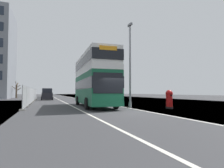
{
  "coord_description": "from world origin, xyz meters",
  "views": [
    {
      "loc": [
        -5.39,
        -12.27,
        1.43
      ],
      "look_at": [
        0.58,
        4.5,
        2.2
      ],
      "focal_mm": 30.59,
      "sensor_mm": 36.0,
      "label": 1
    }
  ],
  "objects_px": {
    "double_decker_bus": "(94,80)",
    "car_far_side": "(46,94)",
    "lamppost_foreground": "(130,68)",
    "car_receding_far": "(46,94)",
    "red_pillar_postbox": "(169,98)",
    "roadworks_barrier": "(111,98)",
    "car_oncoming_near": "(47,95)",
    "car_receding_mid": "(47,94)"
  },
  "relations": [
    {
      "from": "red_pillar_postbox",
      "to": "roadworks_barrier",
      "type": "relative_size",
      "value": 0.99
    },
    {
      "from": "roadworks_barrier",
      "to": "car_receding_far",
      "type": "xyz_separation_m",
      "value": [
        -7.72,
        30.47,
        0.24
      ]
    },
    {
      "from": "car_oncoming_near",
      "to": "car_far_side",
      "type": "bearing_deg",
      "value": 90.22
    },
    {
      "from": "red_pillar_postbox",
      "to": "car_receding_mid",
      "type": "relative_size",
      "value": 0.41
    },
    {
      "from": "lamppost_foreground",
      "to": "car_receding_far",
      "type": "relative_size",
      "value": 1.88
    },
    {
      "from": "double_decker_bus",
      "to": "car_receding_far",
      "type": "height_order",
      "value": "double_decker_bus"
    },
    {
      "from": "double_decker_bus",
      "to": "car_receding_mid",
      "type": "height_order",
      "value": "double_decker_bus"
    },
    {
      "from": "double_decker_bus",
      "to": "car_far_side",
      "type": "height_order",
      "value": "double_decker_bus"
    },
    {
      "from": "car_far_side",
      "to": "double_decker_bus",
      "type": "bearing_deg",
      "value": -84.16
    },
    {
      "from": "double_decker_bus",
      "to": "lamppost_foreground",
      "type": "relative_size",
      "value": 1.33
    },
    {
      "from": "car_oncoming_near",
      "to": "car_receding_far",
      "type": "xyz_separation_m",
      "value": [
        -0.17,
        15.86,
        -0.04
      ]
    },
    {
      "from": "roadworks_barrier",
      "to": "car_receding_mid",
      "type": "height_order",
      "value": "car_receding_mid"
    },
    {
      "from": "red_pillar_postbox",
      "to": "roadworks_barrier",
      "type": "xyz_separation_m",
      "value": [
        -2.18,
        9.21,
        -0.17
      ]
    },
    {
      "from": "red_pillar_postbox",
      "to": "car_receding_mid",
      "type": "xyz_separation_m",
      "value": [
        -9.64,
        33.43,
        0.17
      ]
    },
    {
      "from": "double_decker_bus",
      "to": "roadworks_barrier",
      "type": "distance_m",
      "value": 6.02
    },
    {
      "from": "lamppost_foreground",
      "to": "car_oncoming_near",
      "type": "bearing_deg",
      "value": 107.97
    },
    {
      "from": "double_decker_bus",
      "to": "roadworks_barrier",
      "type": "xyz_separation_m",
      "value": [
        3.37,
        4.57,
        -1.99
      ]
    },
    {
      "from": "double_decker_bus",
      "to": "lamppost_foreground",
      "type": "height_order",
      "value": "lamppost_foreground"
    },
    {
      "from": "car_oncoming_near",
      "to": "car_receding_mid",
      "type": "relative_size",
      "value": 1.1
    },
    {
      "from": "car_oncoming_near",
      "to": "car_receding_far",
      "type": "bearing_deg",
      "value": 90.63
    },
    {
      "from": "double_decker_bus",
      "to": "car_far_side",
      "type": "distance_m",
      "value": 41.93
    },
    {
      "from": "car_receding_mid",
      "to": "car_far_side",
      "type": "bearing_deg",
      "value": 90.81
    },
    {
      "from": "car_receding_mid",
      "to": "lamppost_foreground",
      "type": "bearing_deg",
      "value": -77.51
    },
    {
      "from": "red_pillar_postbox",
      "to": "car_receding_far",
      "type": "distance_m",
      "value": 40.89
    },
    {
      "from": "car_oncoming_near",
      "to": "car_receding_mid",
      "type": "xyz_separation_m",
      "value": [
        0.1,
        9.61,
        0.06
      ]
    },
    {
      "from": "lamppost_foreground",
      "to": "car_far_side",
      "type": "relative_size",
      "value": 2.0
    },
    {
      "from": "lamppost_foreground",
      "to": "car_far_side",
      "type": "bearing_deg",
      "value": 99.14
    },
    {
      "from": "lamppost_foreground",
      "to": "car_far_side",
      "type": "xyz_separation_m",
      "value": [
        -7.1,
        44.15,
        -2.69
      ]
    },
    {
      "from": "double_decker_bus",
      "to": "roadworks_barrier",
      "type": "bearing_deg",
      "value": 53.54
    },
    {
      "from": "roadworks_barrier",
      "to": "car_far_side",
      "type": "relative_size",
      "value": 0.42
    },
    {
      "from": "red_pillar_postbox",
      "to": "car_oncoming_near",
      "type": "relative_size",
      "value": 0.38
    },
    {
      "from": "red_pillar_postbox",
      "to": "roadworks_barrier",
      "type": "distance_m",
      "value": 9.46
    },
    {
      "from": "lamppost_foreground",
      "to": "red_pillar_postbox",
      "type": "height_order",
      "value": "lamppost_foreground"
    },
    {
      "from": "roadworks_barrier",
      "to": "car_oncoming_near",
      "type": "relative_size",
      "value": 0.38
    },
    {
      "from": "lamppost_foreground",
      "to": "car_receding_mid",
      "type": "height_order",
      "value": "lamppost_foreground"
    },
    {
      "from": "red_pillar_postbox",
      "to": "car_receding_far",
      "type": "relative_size",
      "value": 0.39
    },
    {
      "from": "car_oncoming_near",
      "to": "car_far_side",
      "type": "xyz_separation_m",
      "value": [
        -0.08,
        22.51,
        0.02
      ]
    },
    {
      "from": "car_receding_mid",
      "to": "car_receding_far",
      "type": "bearing_deg",
      "value": 92.48
    },
    {
      "from": "lamppost_foreground",
      "to": "car_receding_far",
      "type": "height_order",
      "value": "lamppost_foreground"
    },
    {
      "from": "car_oncoming_near",
      "to": "double_decker_bus",
      "type": "bearing_deg",
      "value": -77.71
    },
    {
      "from": "red_pillar_postbox",
      "to": "car_receding_mid",
      "type": "distance_m",
      "value": 34.79
    },
    {
      "from": "car_receding_far",
      "to": "double_decker_bus",
      "type": "bearing_deg",
      "value": -82.92
    }
  ]
}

